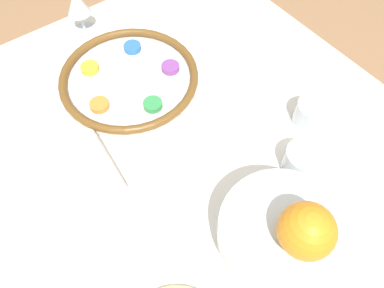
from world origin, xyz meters
TOP-DOWN VIEW (x-y plane):
  - ground_plane at (0.00, 0.00)m, footprint 8.00×8.00m
  - dining_table at (0.00, 0.00)m, footprint 1.12×0.97m
  - seder_plate at (-0.24, -0.01)m, footprint 0.34×0.34m
  - wine_glass at (-0.47, -0.01)m, footprint 0.07×0.07m
  - fruit_stand at (0.27, -0.01)m, footprint 0.22×0.22m
  - orange_fruit at (0.30, -0.01)m, footprint 0.09×0.09m
  - napkin_roll at (-0.07, -0.18)m, footprint 0.16×0.06m
  - cup_near at (0.10, 0.25)m, footprint 0.08×0.08m
  - cup_far at (0.18, 0.15)m, footprint 0.08×0.08m
  - fork_left at (-0.25, 0.27)m, footprint 0.08×0.16m
  - fork_right at (-0.22, 0.27)m, footprint 0.08×0.16m

SIDE VIEW (x-z plane):
  - ground_plane at x=0.00m, z-range 0.00..0.00m
  - dining_table at x=0.00m, z-range 0.00..0.71m
  - fork_left at x=-0.25m, z-range 0.71..0.71m
  - fork_right at x=-0.22m, z-range 0.71..0.71m
  - seder_plate at x=-0.24m, z-range 0.71..0.74m
  - napkin_roll at x=-0.07m, z-range 0.71..0.75m
  - cup_near at x=0.10m, z-range 0.71..0.77m
  - cup_far at x=0.18m, z-range 0.71..0.77m
  - wine_glass at x=-0.47m, z-range 0.73..0.85m
  - fruit_stand at x=0.27m, z-range 0.74..0.85m
  - orange_fruit at x=0.30m, z-range 0.81..0.90m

